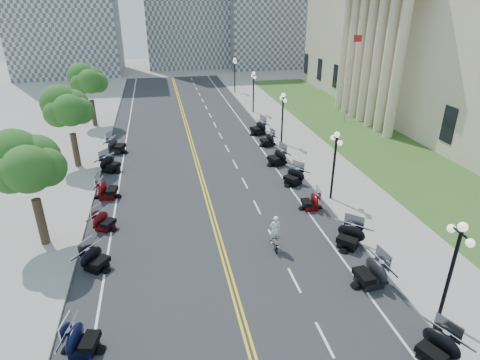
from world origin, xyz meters
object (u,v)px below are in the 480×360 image
motorcycle_n_3 (437,347)px  cyclist_rider (275,220)px  flagpole (349,79)px  bicycle (275,241)px  civic_building (468,39)px

motorcycle_n_3 → cyclist_rider: 9.78m
flagpole → cyclist_rider: size_ratio=5.58×
bicycle → civic_building: bearing=43.5°
flagpole → cyclist_rider: flagpole is taller
civic_building → bicycle: size_ratio=31.26×
civic_building → motorcycle_n_3: size_ratio=25.22×
bicycle → cyclist_rider: (0.00, 0.00, 1.39)m
motorcycle_n_3 → bicycle: size_ratio=1.24×
flagpole → motorcycle_n_3: (-10.94, -31.87, -4.29)m
flagpole → bicycle: (-15.01, -23.05, -4.51)m
bicycle → cyclist_rider: cyclist_rider is taller
flagpole → civic_building: bearing=0.0°
flagpole → cyclist_rider: 27.69m
bicycle → flagpole: bearing=62.0°
civic_building → motorcycle_n_3: bearing=-128.1°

